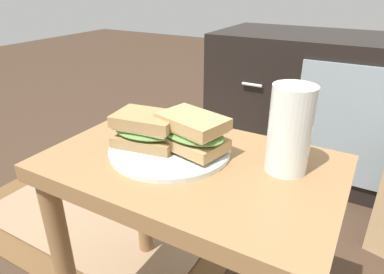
{
  "coord_description": "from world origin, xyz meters",
  "views": [
    {
      "loc": [
        0.28,
        -0.49,
        0.78
      ],
      "look_at": [
        0.0,
        0.0,
        0.51
      ],
      "focal_mm": 31.63,
      "sensor_mm": 36.0,
      "label": 1
    }
  ],
  "objects_px": {
    "sandwich_back": "(193,132)",
    "sandwich_front": "(148,129)",
    "plate": "(170,149)",
    "beer_glass": "(290,131)",
    "tv_cabinet": "(329,107)"
  },
  "relations": [
    {
      "from": "sandwich_back",
      "to": "sandwich_front",
      "type": "bearing_deg",
      "value": -169.72
    },
    {
      "from": "plate",
      "to": "sandwich_back",
      "type": "height_order",
      "value": "sandwich_back"
    },
    {
      "from": "sandwich_back",
      "to": "beer_glass",
      "type": "relative_size",
      "value": 0.97
    },
    {
      "from": "tv_cabinet",
      "to": "sandwich_back",
      "type": "relative_size",
      "value": 6.21
    },
    {
      "from": "tv_cabinet",
      "to": "beer_glass",
      "type": "xyz_separation_m",
      "value": [
        0.04,
        -0.89,
        0.25
      ]
    },
    {
      "from": "sandwich_front",
      "to": "sandwich_back",
      "type": "height_order",
      "value": "sandwich_back"
    },
    {
      "from": "tv_cabinet",
      "to": "sandwich_back",
      "type": "xyz_separation_m",
      "value": [
        -0.13,
        -0.93,
        0.22
      ]
    },
    {
      "from": "tv_cabinet",
      "to": "plate",
      "type": "bearing_deg",
      "value": -100.9
    },
    {
      "from": "plate",
      "to": "sandwich_back",
      "type": "bearing_deg",
      "value": 10.28
    },
    {
      "from": "sandwich_front",
      "to": "beer_glass",
      "type": "bearing_deg",
      "value": 10.92
    },
    {
      "from": "tv_cabinet",
      "to": "plate",
      "type": "height_order",
      "value": "tv_cabinet"
    },
    {
      "from": "sandwich_front",
      "to": "plate",
      "type": "bearing_deg",
      "value": 10.28
    },
    {
      "from": "beer_glass",
      "to": "tv_cabinet",
      "type": "bearing_deg",
      "value": 92.63
    },
    {
      "from": "plate",
      "to": "beer_glass",
      "type": "relative_size",
      "value": 1.54
    },
    {
      "from": "tv_cabinet",
      "to": "sandwich_back",
      "type": "height_order",
      "value": "tv_cabinet"
    }
  ]
}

